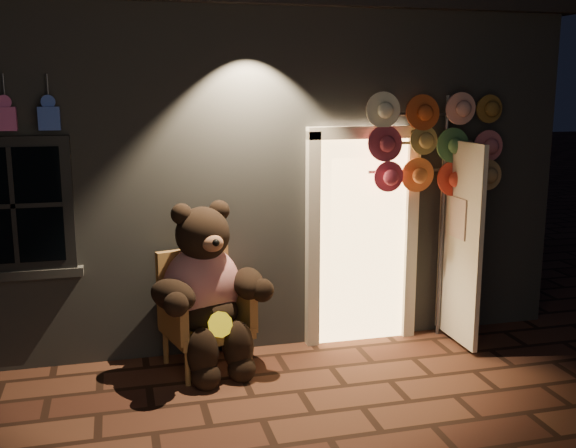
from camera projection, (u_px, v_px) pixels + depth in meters
name	position (u px, v px, depth m)	size (l,w,h in m)	color
ground	(263.00, 420.00, 5.28)	(60.00, 60.00, 0.00)	brown
shop_building	(196.00, 152.00, 8.72)	(7.30, 5.95, 3.51)	slate
wicker_armchair	(202.00, 309.00, 6.25)	(0.88, 0.83, 1.07)	#AD7843
teddy_bear	(206.00, 290.00, 6.08)	(1.11, 1.00, 1.59)	red
hat_rack	(438.00, 146.00, 6.60)	(1.42, 0.22, 2.51)	#59595E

